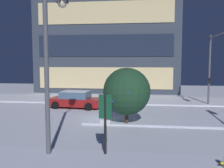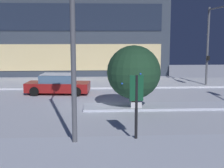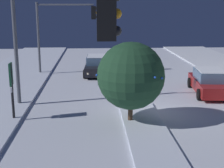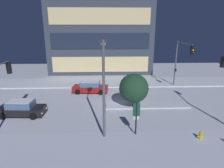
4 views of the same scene
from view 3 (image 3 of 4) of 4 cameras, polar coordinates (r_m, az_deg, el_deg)
ground at (r=16.81m, az=6.42°, el=-4.93°), size 52.00×52.00×0.00m
median_strip at (r=13.90m, az=6.27°, el=-8.61°), size 9.00×1.80×0.14m
car_near at (r=25.79m, az=-2.53°, el=3.22°), size 4.54×2.18×1.49m
car_far at (r=20.97m, az=16.57°, el=0.30°), size 4.81×2.43×1.49m
traffic_light_corner_near_left at (r=25.98m, az=-8.48°, el=10.27°), size 0.32×4.66×5.54m
street_lamp_arched at (r=17.69m, az=-14.38°, el=11.62°), size 0.56×2.64×7.41m
parking_info_sign at (r=15.77m, az=-16.99°, el=-0.08°), size 0.55×0.12×2.74m
decorated_tree_median at (r=14.74m, az=3.28°, el=1.42°), size 3.05×3.10×3.73m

